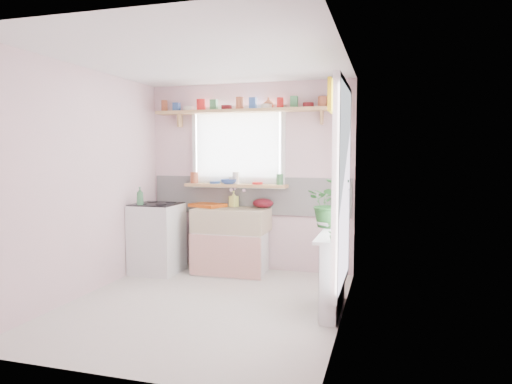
# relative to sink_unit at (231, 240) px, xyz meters

# --- Properties ---
(room) EXTENTS (3.20, 3.20, 3.20)m
(room) POSITION_rel_sink_unit_xyz_m (0.81, -0.43, 0.94)
(room) COLOR silver
(room) RESTS_ON ground
(sink_unit) EXTENTS (0.95, 0.65, 1.11)m
(sink_unit) POSITION_rel_sink_unit_xyz_m (0.00, 0.00, 0.00)
(sink_unit) COLOR white
(sink_unit) RESTS_ON ground
(cooker) EXTENTS (0.58, 0.58, 0.93)m
(cooker) POSITION_rel_sink_unit_xyz_m (-0.95, -0.24, 0.03)
(cooker) COLOR white
(cooker) RESTS_ON ground
(radiator_ledge) EXTENTS (0.22, 0.95, 0.78)m
(radiator_ledge) POSITION_rel_sink_unit_xyz_m (1.45, -1.09, -0.03)
(radiator_ledge) COLOR white
(radiator_ledge) RESTS_ON ground
(windowsill) EXTENTS (1.40, 0.22, 0.04)m
(windowsill) POSITION_rel_sink_unit_xyz_m (-0.00, 0.19, 0.71)
(windowsill) COLOR tan
(windowsill) RESTS_ON room
(pine_shelf) EXTENTS (2.52, 0.24, 0.04)m
(pine_shelf) POSITION_rel_sink_unit_xyz_m (0.15, 0.18, 1.69)
(pine_shelf) COLOR tan
(pine_shelf) RESTS_ON room
(shelf_crockery) EXTENTS (2.47, 0.11, 0.12)m
(shelf_crockery) POSITION_rel_sink_unit_xyz_m (0.15, 0.18, 1.76)
(shelf_crockery) COLOR #A55133
(shelf_crockery) RESTS_ON pine_shelf
(sill_crockery) EXTENTS (1.35, 0.11, 0.12)m
(sill_crockery) POSITION_rel_sink_unit_xyz_m (-0.00, 0.19, 0.78)
(sill_crockery) COLOR #A55133
(sill_crockery) RESTS_ON windowsill
(dish_tray) EXTENTS (0.52, 0.46, 0.04)m
(dish_tray) POSITION_rel_sink_unit_xyz_m (-0.38, 0.11, 0.44)
(dish_tray) COLOR #D95713
(dish_tray) RESTS_ON sink_unit
(colander) EXTENTS (0.36, 0.36, 0.13)m
(colander) POSITION_rel_sink_unit_xyz_m (0.38, 0.19, 0.48)
(colander) COLOR #5A0F1A
(colander) RESTS_ON sink_unit
(jade_plant) EXTENTS (0.52, 0.47, 0.52)m
(jade_plant) POSITION_rel_sink_unit_xyz_m (1.36, -0.69, 0.61)
(jade_plant) COLOR #276329
(jade_plant) RESTS_ON radiator_ledge
(fruit_bowl) EXTENTS (0.33, 0.33, 0.07)m
(fruit_bowl) POSITION_rel_sink_unit_xyz_m (1.37, -0.72, 0.38)
(fruit_bowl) COLOR silver
(fruit_bowl) RESTS_ON radiator_ledge
(herb_pot) EXTENTS (0.10, 0.08, 0.19)m
(herb_pot) POSITION_rel_sink_unit_xyz_m (1.48, -1.49, 0.44)
(herb_pot) COLOR #2C6126
(herb_pot) RESTS_ON radiator_ledge
(soap_bottle_sink) EXTENTS (0.13, 0.13, 0.22)m
(soap_bottle_sink) POSITION_rel_sink_unit_xyz_m (-0.04, 0.21, 0.53)
(soap_bottle_sink) COLOR #ECF66D
(soap_bottle_sink) RESTS_ON sink_unit
(sill_cup) EXTENTS (0.13, 0.13, 0.09)m
(sill_cup) POSITION_rel_sink_unit_xyz_m (-0.06, 0.25, 0.78)
(sill_cup) COLOR beige
(sill_cup) RESTS_ON windowsill
(sill_bowl) EXTENTS (0.27, 0.27, 0.07)m
(sill_bowl) POSITION_rel_sink_unit_xyz_m (-0.08, 0.13, 0.76)
(sill_bowl) COLOR #2D4992
(sill_bowl) RESTS_ON windowsill
(shelf_vase) EXTENTS (0.17, 0.17, 0.15)m
(shelf_vase) POSITION_rel_sink_unit_xyz_m (0.43, 0.23, 1.78)
(shelf_vase) COLOR #B55F37
(shelf_vase) RESTS_ON pine_shelf
(cooker_bottle) EXTENTS (0.11, 0.11, 0.23)m
(cooker_bottle) POSITION_rel_sink_unit_xyz_m (-1.06, -0.46, 0.60)
(cooker_bottle) COLOR #3E7C4F
(cooker_bottle) RESTS_ON cooker
(fruit) EXTENTS (0.20, 0.14, 0.10)m
(fruit) POSITION_rel_sink_unit_xyz_m (1.37, -0.71, 0.44)
(fruit) COLOR orange
(fruit) RESTS_ON fruit_bowl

